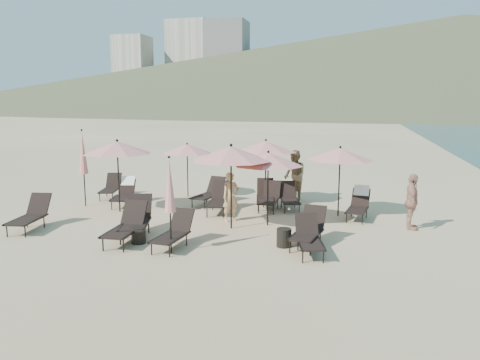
% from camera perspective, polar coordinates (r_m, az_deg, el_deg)
% --- Properties ---
extents(ground, '(800.00, 800.00, 0.00)m').
position_cam_1_polar(ground, '(12.32, -3.04, -7.69)').
color(ground, '#D6BA8C').
rests_on(ground, ground).
extents(volcanic_headland, '(690.00, 690.00, 55.00)m').
position_cam_1_polar(volcanic_headland, '(321.90, 27.26, 12.47)').
color(volcanic_headland, brown).
rests_on(volcanic_headland, ground).
extents(hotel_skyline, '(109.00, 82.00, 55.00)m').
position_cam_1_polar(hotel_skyline, '(299.39, -4.65, 13.32)').
color(hotel_skyline, beige).
rests_on(hotel_skyline, ground).
extents(lounger_0, '(0.90, 1.74, 0.95)m').
position_cam_1_polar(lounger_0, '(14.74, -24.20, -3.87)').
color(lounger_0, black).
rests_on(lounger_0, ground).
extents(lounger_1, '(0.77, 1.75, 0.98)m').
position_cam_1_polar(lounger_1, '(12.60, -13.71, -5.38)').
color(lounger_1, black).
rests_on(lounger_1, ground).
extents(lounger_2, '(1.18, 1.91, 1.03)m').
position_cam_1_polar(lounger_2, '(13.16, -12.51, -4.60)').
color(lounger_2, black).
rests_on(lounger_2, ground).
extents(lounger_3, '(0.69, 1.56, 0.88)m').
position_cam_1_polar(lounger_3, '(11.96, -8.08, -6.25)').
color(lounger_3, black).
rests_on(lounger_3, ground).
extents(lounger_4, '(0.86, 1.69, 0.93)m').
position_cam_1_polar(lounger_4, '(12.10, 8.35, -5.95)').
color(lounger_4, black).
rests_on(lounger_4, ground).
extents(lounger_5, '(0.92, 1.59, 0.86)m').
position_cam_1_polar(lounger_5, '(11.51, 8.41, -6.92)').
color(lounger_5, black).
rests_on(lounger_5, ground).
extents(lounger_6, '(0.96, 1.62, 0.88)m').
position_cam_1_polar(lounger_6, '(18.67, -15.47, -0.83)').
color(lounger_6, black).
rests_on(lounger_6, ground).
extents(lounger_7, '(0.87, 1.62, 0.96)m').
position_cam_1_polar(lounger_7, '(17.18, -13.90, -1.47)').
color(lounger_7, black).
rests_on(lounger_7, ground).
extents(lounger_8, '(0.85, 1.74, 0.96)m').
position_cam_1_polar(lounger_8, '(15.61, -2.57, -2.32)').
color(lounger_8, black).
rests_on(lounger_8, ground).
extents(lounger_9, '(0.65, 1.59, 0.90)m').
position_cam_1_polar(lounger_9, '(16.04, 3.64, -2.10)').
color(lounger_9, black).
rests_on(lounger_9, ground).
extents(lounger_10, '(0.93, 1.68, 0.92)m').
position_cam_1_polar(lounger_10, '(16.44, 3.12, -1.80)').
color(lounger_10, black).
rests_on(lounger_10, ground).
extents(lounger_11, '(0.77, 1.61, 0.97)m').
position_cam_1_polar(lounger_11, '(15.28, 14.28, -2.81)').
color(lounger_11, black).
rests_on(lounger_11, ground).
extents(lounger_12, '(0.98, 1.62, 0.87)m').
position_cam_1_polar(lounger_12, '(16.19, 6.01, -2.09)').
color(lounger_12, black).
rests_on(lounger_12, ground).
extents(lounger_13, '(0.93, 1.71, 0.93)m').
position_cam_1_polar(lounger_13, '(16.82, -3.78, -1.52)').
color(lounger_13, black).
rests_on(lounger_13, ground).
extents(umbrella_open_0, '(2.27, 2.27, 2.44)m').
position_cam_1_polar(umbrella_open_0, '(15.91, -14.74, 3.83)').
color(umbrella_open_0, black).
rests_on(umbrella_open_0, ground).
extents(umbrella_open_1, '(2.30, 2.30, 2.48)m').
position_cam_1_polar(umbrella_open_1, '(13.28, -1.10, 3.24)').
color(umbrella_open_1, black).
rests_on(umbrella_open_1, ground).
extents(umbrella_open_2, '(2.09, 2.09, 2.25)m').
position_cam_1_polar(umbrella_open_2, '(13.69, 3.45, 2.54)').
color(umbrella_open_2, black).
rests_on(umbrella_open_2, ground).
extents(umbrella_open_3, '(1.96, 1.96, 2.11)m').
position_cam_1_polar(umbrella_open_3, '(18.09, -6.46, 3.78)').
color(umbrella_open_3, black).
rests_on(umbrella_open_3, ground).
extents(umbrella_open_4, '(2.19, 2.19, 2.35)m').
position_cam_1_polar(umbrella_open_4, '(16.66, 3.16, 4.09)').
color(umbrella_open_4, black).
rests_on(umbrella_open_4, ground).
extents(umbrella_open_5, '(2.11, 2.11, 2.27)m').
position_cam_1_polar(umbrella_open_5, '(15.16, 12.11, 3.10)').
color(umbrella_open_5, black).
rests_on(umbrella_open_5, ground).
extents(umbrella_closed_0, '(0.28, 0.28, 2.38)m').
position_cam_1_polar(umbrella_closed_0, '(11.26, -8.57, -0.72)').
color(umbrella_closed_0, black).
rests_on(umbrella_closed_0, ground).
extents(umbrella_closed_1, '(0.32, 0.32, 2.72)m').
position_cam_1_polar(umbrella_closed_1, '(17.18, -18.62, 3.16)').
color(umbrella_closed_1, black).
rests_on(umbrella_closed_1, ground).
extents(side_table_0, '(0.38, 0.38, 0.42)m').
position_cam_1_polar(side_table_0, '(12.53, -12.26, -6.60)').
color(side_table_0, black).
rests_on(side_table_0, ground).
extents(side_table_1, '(0.38, 0.38, 0.47)m').
position_cam_1_polar(side_table_1, '(12.00, 5.37, -7.01)').
color(side_table_1, black).
rests_on(side_table_1, ground).
extents(beachgoer_a, '(0.65, 0.65, 1.52)m').
position_cam_1_polar(beachgoer_a, '(14.33, -1.12, -2.10)').
color(beachgoer_a, tan).
rests_on(beachgoer_a, ground).
extents(beachgoer_b, '(1.12, 1.17, 1.89)m').
position_cam_1_polar(beachgoer_b, '(17.51, 6.68, 0.57)').
color(beachgoer_b, '#926E4B').
rests_on(beachgoer_b, ground).
extents(beachgoer_c, '(0.41, 0.96, 1.63)m').
position_cam_1_polar(beachgoer_c, '(14.28, 20.20, -2.50)').
color(beachgoer_c, tan).
rests_on(beachgoer_c, ground).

